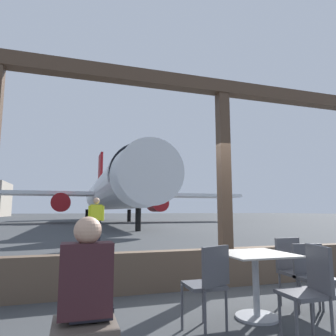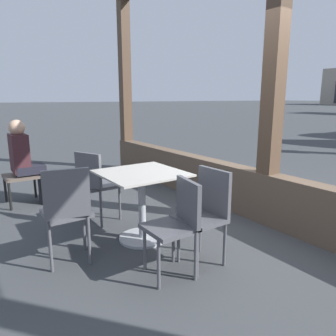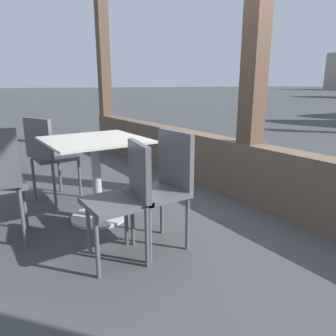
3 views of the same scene
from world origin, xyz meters
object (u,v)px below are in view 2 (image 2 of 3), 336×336
at_px(lounge_bench, 22,179).
at_px(dining_table, 142,199).
at_px(cafe_chair_aisle_right, 67,207).
at_px(cafe_chair_aisle_left, 95,181).
at_px(cafe_chair_window_right, 178,219).
at_px(seated_passenger, 25,159).
at_px(cafe_chair_window_left, 206,209).

bearing_deg(lounge_bench, dining_table, 22.29).
relative_size(dining_table, cafe_chair_aisle_right, 0.89).
xyz_separation_m(cafe_chair_aisle_left, lounge_bench, (-1.33, -0.60, -0.17)).
height_order(cafe_chair_window_right, cafe_chair_aisle_left, cafe_chair_aisle_left).
xyz_separation_m(cafe_chair_aisle_right, lounge_bench, (-2.14, -0.01, -0.18)).
bearing_deg(dining_table, cafe_chair_aisle_left, -161.81).
xyz_separation_m(cafe_chair_aisle_right, seated_passenger, (-2.11, 0.06, 0.11)).
bearing_deg(seated_passenger, cafe_chair_aisle_right, -1.54).
bearing_deg(cafe_chair_aisle_right, cafe_chair_window_right, 46.79).
distance_m(cafe_chair_aisle_right, lounge_bench, 2.15).
xyz_separation_m(cafe_chair_window_right, cafe_chair_aisle_right, (-0.70, -0.75, 0.05)).
xyz_separation_m(dining_table, seated_passenger, (-2.03, -0.78, 0.21)).
distance_m(cafe_chair_window_right, seated_passenger, 2.90).
bearing_deg(cafe_chair_window_left, seated_passenger, -159.82).
xyz_separation_m(dining_table, lounge_bench, (-2.06, -0.84, -0.08)).
height_order(cafe_chair_window_right, lounge_bench, cafe_chair_window_right).
bearing_deg(cafe_chair_aisle_left, lounge_bench, -155.54).
distance_m(cafe_chair_aisle_right, seated_passenger, 2.12).
distance_m(dining_table, seated_passenger, 2.19).
bearing_deg(cafe_chair_window_right, lounge_bench, -165.12).
bearing_deg(cafe_chair_window_right, cafe_chair_window_left, 93.04).
distance_m(cafe_chair_aisle_left, lounge_bench, 1.47).
distance_m(dining_table, cafe_chair_aisle_left, 0.78).
bearing_deg(dining_table, cafe_chair_aisle_right, -84.39).
relative_size(lounge_bench, seated_passenger, 0.39).
height_order(lounge_bench, seated_passenger, seated_passenger).
bearing_deg(dining_table, cafe_chair_window_right, -6.52).
height_order(cafe_chair_window_left, cafe_chair_window_right, cafe_chair_window_left).
relative_size(cafe_chair_aisle_left, lounge_bench, 1.89).
bearing_deg(cafe_chair_aisle_left, cafe_chair_window_left, 18.16).
relative_size(cafe_chair_window_right, cafe_chair_aisle_left, 0.94).
xyz_separation_m(cafe_chair_window_left, lounge_bench, (-2.82, -1.09, -0.15)).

